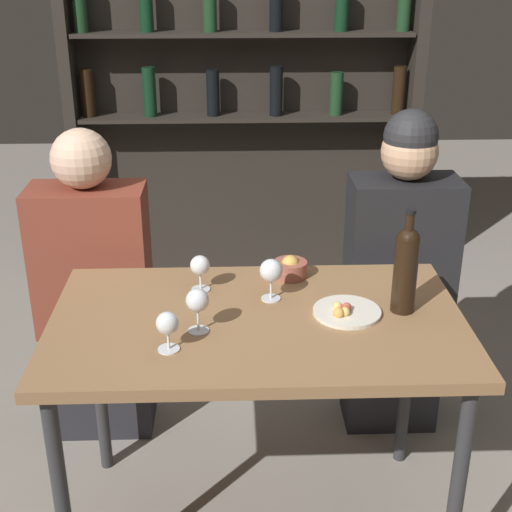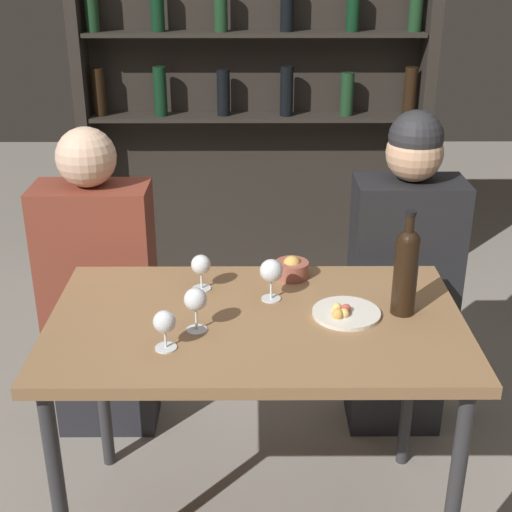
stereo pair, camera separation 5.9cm
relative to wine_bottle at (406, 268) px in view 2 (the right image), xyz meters
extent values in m
cube|color=olive|center=(-0.43, -0.03, -0.16)|extent=(1.22, 0.72, 0.04)
cylinder|color=#2D2D30|center=(-0.98, -0.33, -0.55)|extent=(0.04, 0.04, 0.74)
cylinder|color=#2D2D30|center=(0.11, -0.33, -0.55)|extent=(0.04, 0.04, 0.74)
cylinder|color=#2D2D30|center=(-0.98, 0.27, -0.55)|extent=(0.04, 0.04, 0.74)
cylinder|color=#2D2D30|center=(0.11, 0.27, -0.55)|extent=(0.04, 0.04, 0.74)
cube|color=#28231E|center=(-0.43, 1.94, 0.04)|extent=(1.78, 0.02, 1.94)
cube|color=#28231E|center=(-1.32, 1.84, 0.04)|extent=(0.06, 0.18, 1.94)
cube|color=#28231E|center=(0.45, 1.84, 0.04)|extent=(0.06, 0.18, 1.94)
cube|color=#28231E|center=(-0.43, 1.84, 0.02)|extent=(1.70, 0.18, 0.02)
cylinder|color=black|center=(-1.24, 1.84, 0.16)|extent=(0.07, 0.07, 0.24)
cylinder|color=black|center=(-0.92, 1.83, 0.16)|extent=(0.07, 0.07, 0.25)
cylinder|color=black|center=(-0.59, 1.84, 0.15)|extent=(0.07, 0.07, 0.23)
cylinder|color=black|center=(-0.27, 1.83, 0.16)|extent=(0.07, 0.07, 0.25)
cylinder|color=#19381E|center=(0.05, 1.84, 0.14)|extent=(0.07, 0.07, 0.22)
cylinder|color=black|center=(0.37, 1.84, 0.16)|extent=(0.07, 0.07, 0.25)
cube|color=#28231E|center=(-0.43, 1.84, 0.44)|extent=(1.70, 0.18, 0.02)
cylinder|color=#19381E|center=(-1.23, 1.83, 0.58)|extent=(0.07, 0.07, 0.26)
cylinder|color=black|center=(-0.91, 1.84, 0.57)|extent=(0.07, 0.07, 0.23)
cylinder|color=#19381E|center=(-0.60, 1.83, 0.57)|extent=(0.07, 0.07, 0.22)
cylinder|color=black|center=(-0.27, 1.84, 0.58)|extent=(0.07, 0.07, 0.24)
cylinder|color=black|center=(0.05, 1.83, 0.56)|extent=(0.07, 0.07, 0.22)
cylinder|color=#19381E|center=(0.37, 1.83, 0.57)|extent=(0.07, 0.07, 0.24)
cylinder|color=black|center=(0.00, 0.00, -0.03)|extent=(0.07, 0.07, 0.23)
sphere|color=black|center=(0.00, 0.00, 0.08)|extent=(0.07, 0.07, 0.07)
cylinder|color=black|center=(0.00, 0.00, 0.12)|extent=(0.03, 0.03, 0.08)
cylinder|color=black|center=(0.00, 0.00, 0.17)|extent=(0.03, 0.03, 0.01)
cylinder|color=silver|center=(-0.61, 0.16, -0.14)|extent=(0.06, 0.06, 0.00)
cylinder|color=silver|center=(-0.61, 0.16, -0.11)|extent=(0.01, 0.01, 0.06)
sphere|color=silver|center=(-0.61, 0.16, -0.06)|extent=(0.06, 0.06, 0.06)
cylinder|color=silver|center=(-0.60, -0.10, -0.14)|extent=(0.06, 0.06, 0.00)
cylinder|color=silver|center=(-0.60, -0.10, -0.10)|extent=(0.01, 0.01, 0.08)
sphere|color=silver|center=(-0.60, -0.10, -0.05)|extent=(0.07, 0.07, 0.07)
cylinder|color=silver|center=(-0.68, -0.20, -0.14)|extent=(0.06, 0.06, 0.00)
cylinder|color=silver|center=(-0.68, -0.20, -0.11)|extent=(0.01, 0.01, 0.06)
sphere|color=silver|center=(-0.68, -0.20, -0.06)|extent=(0.06, 0.06, 0.06)
cylinder|color=silver|center=(-0.39, 0.09, -0.14)|extent=(0.06, 0.06, 0.00)
cylinder|color=silver|center=(-0.39, 0.09, -0.11)|extent=(0.01, 0.01, 0.07)
sphere|color=silver|center=(-0.39, 0.09, -0.05)|extent=(0.07, 0.07, 0.07)
cylinder|color=silver|center=(-0.17, -0.02, -0.14)|extent=(0.20, 0.20, 0.01)
sphere|color=#E5BC66|center=(-0.18, -0.04, -0.13)|extent=(0.03, 0.03, 0.03)
sphere|color=#B74C3D|center=(-0.17, -0.02, -0.13)|extent=(0.03, 0.03, 0.03)
sphere|color=#B74C3D|center=(-0.17, -0.03, -0.13)|extent=(0.03, 0.03, 0.03)
sphere|color=gold|center=(-0.20, -0.05, -0.12)|extent=(0.03, 0.03, 0.03)
sphere|color=#E5BC66|center=(-0.20, 0.00, -0.13)|extent=(0.03, 0.03, 0.03)
cylinder|color=#995142|center=(-0.32, 0.25, -0.12)|extent=(0.11, 0.11, 0.05)
sphere|color=gold|center=(-0.32, 0.25, -0.10)|extent=(0.06, 0.06, 0.06)
cube|color=#26262B|center=(-1.02, 0.53, -0.70)|extent=(0.37, 0.22, 0.45)
cube|color=brown|center=(-1.02, 0.53, -0.20)|extent=(0.42, 0.22, 0.55)
sphere|color=beige|center=(-1.02, 0.53, 0.18)|extent=(0.21, 0.21, 0.21)
cube|color=#26262B|center=(0.12, 0.53, -0.70)|extent=(0.35, 0.22, 0.45)
cube|color=black|center=(0.12, 0.53, -0.19)|extent=(0.39, 0.22, 0.57)
sphere|color=tan|center=(0.12, 0.53, 0.19)|extent=(0.20, 0.20, 0.20)
sphere|color=#262628|center=(0.12, 0.53, 0.25)|extent=(0.19, 0.19, 0.19)
camera|label=1|loc=(-0.50, -1.87, 0.86)|focal=50.00mm
camera|label=2|loc=(-0.44, -1.87, 0.86)|focal=50.00mm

